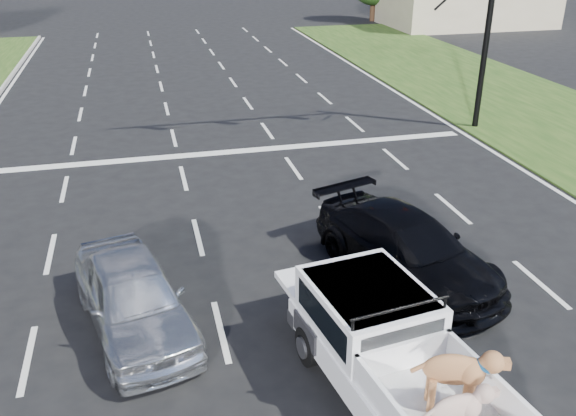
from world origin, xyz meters
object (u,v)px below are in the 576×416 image
traffic_signal (429,0)px  black_coupe (406,248)px  pickup_truck (398,362)px  silver_sedan (133,297)px

traffic_signal → black_coupe: bearing=-116.4°
traffic_signal → black_coupe: (-4.70, -9.47, -4.01)m
pickup_truck → black_coupe: (1.81, 3.71, -0.18)m
traffic_signal → pickup_truck: bearing=-116.3°
silver_sedan → black_coupe: silver_sedan is taller
pickup_truck → silver_sedan: 5.10m
pickup_truck → black_coupe: 4.13m
traffic_signal → pickup_truck: 15.19m
silver_sedan → black_coupe: (5.81, 0.56, -0.00)m
pickup_truck → silver_sedan: size_ratio=1.24×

